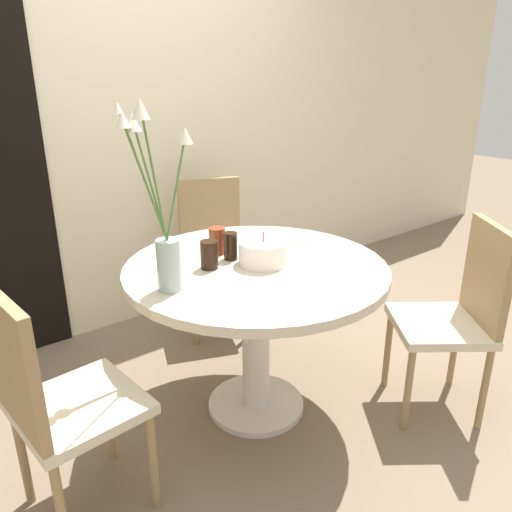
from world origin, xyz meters
TOP-DOWN VIEW (x-y plane):
  - ground_plane at (0.00, 0.00)m, footprint 16.00×16.00m
  - wall_back at (0.00, 1.25)m, footprint 8.00×0.05m
  - dining_table at (0.00, 0.00)m, footprint 1.15×1.15m
  - chair_near_front at (0.34, 0.85)m, footprint 0.52×0.52m
  - chair_far_back at (-0.92, -0.08)m, footprint 0.43×0.43m
  - chair_right_flank at (0.73, -0.56)m, footprint 0.56×0.56m
  - birthday_cake at (0.03, -0.01)m, footprint 0.21×0.21m
  - flower_vase at (-0.44, 0.00)m, footprint 0.30×0.26m
  - side_plate at (0.36, 0.19)m, footprint 0.22×0.22m
  - drink_glass_0 at (-0.05, 0.22)m, footprint 0.08×0.08m
  - drink_glass_1 at (-0.18, 0.09)m, footprint 0.07×0.07m
  - drink_glass_2 at (-0.05, 0.12)m, footprint 0.06×0.06m

SIDE VIEW (x-z plane):
  - ground_plane at x=0.00m, z-range 0.00..0.00m
  - chair_near_front at x=0.34m, z-range 0.06..0.98m
  - chair_far_back at x=-0.92m, z-range 0.06..0.98m
  - chair_right_flank at x=0.73m, z-range 0.06..0.98m
  - dining_table at x=0.00m, z-range 0.23..0.97m
  - side_plate at x=0.36m, z-range 0.74..0.75m
  - birthday_cake at x=0.03m, z-range 0.72..0.87m
  - drink_glass_1 at x=-0.18m, z-range 0.74..0.86m
  - drink_glass_0 at x=-0.05m, z-range 0.74..0.86m
  - drink_glass_2 at x=-0.05m, z-range 0.74..0.87m
  - flower_vase at x=-0.44m, z-range 0.66..1.38m
  - wall_back at x=0.00m, z-range 0.00..2.60m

